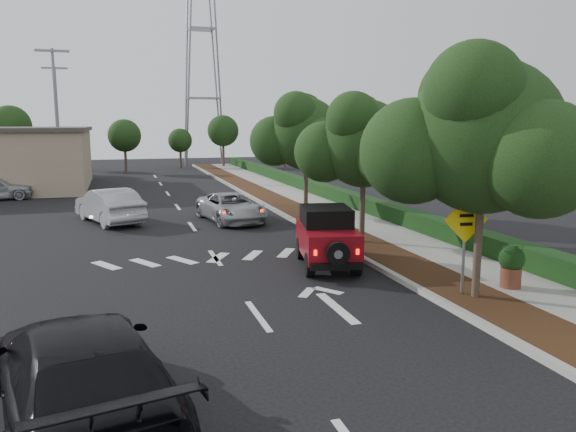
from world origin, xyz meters
name	(u,v)px	position (x,y,z in m)	size (l,w,h in m)	color
ground	(258,316)	(0.00, 0.00, 0.00)	(120.00, 120.00, 0.00)	black
curb	(292,220)	(4.60, 12.00, 0.07)	(0.20, 70.00, 0.15)	#9E9B93
planting_strip	(313,219)	(5.60, 12.00, 0.06)	(1.80, 70.00, 0.12)	black
sidewalk	(350,217)	(7.50, 12.00, 0.06)	(2.00, 70.00, 0.12)	gray
hedge	(377,209)	(8.90, 12.00, 0.40)	(0.80, 70.00, 0.80)	black
transmission_tower	(205,165)	(6.00, 48.00, 0.00)	(7.00, 4.00, 28.00)	slate
street_tree_near	(475,301)	(5.60, -0.50, 0.00)	(3.80, 3.80, 5.92)	black
street_tree_mid	(362,244)	(5.60, 6.50, 0.00)	(3.20, 3.20, 5.32)	black
street_tree_far	(306,217)	(5.60, 13.00, 0.00)	(3.40, 3.40, 5.62)	black
light_pole_a	(62,194)	(-6.50, 26.00, 0.00)	(2.00, 0.22, 9.00)	slate
light_pole_b	(62,177)	(-7.50, 38.00, 0.00)	(2.00, 0.22, 9.00)	slate
red_jeep	(326,236)	(3.23, 4.02, 0.95)	(2.23, 3.80, 1.87)	black
silver_suv_ahead	(231,207)	(1.91, 12.83, 0.65)	(2.15, 4.67, 1.30)	#9FA3A7
black_suv_oncoming	(81,372)	(-3.69, -3.86, 0.83)	(2.32, 5.70, 1.66)	black
silver_sedan_oncoming	(109,206)	(-3.45, 14.12, 0.78)	(1.66, 4.76, 1.57)	#AEB2B6
speed_hump_sign	(465,232)	(5.40, -0.22, 1.76)	(1.19, 0.17, 2.54)	slate
terracotta_planter	(512,263)	(6.99, -0.09, 0.80)	(0.68, 0.68, 1.19)	brown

